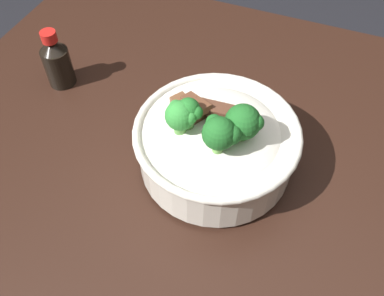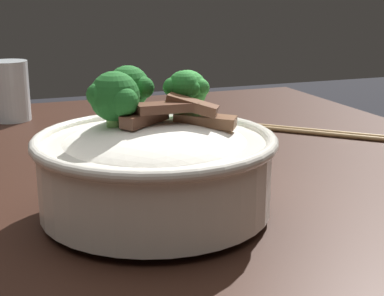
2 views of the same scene
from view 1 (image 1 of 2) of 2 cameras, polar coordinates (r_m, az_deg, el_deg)
name	(u,v)px [view 1 (image 1 of 2)]	position (r m, az deg, el deg)	size (l,w,h in m)	color
dining_table	(256,275)	(0.66, 8.81, -16.97)	(1.24, 1.07, 0.81)	black
rice_bowl	(217,141)	(0.59, 3.55, 0.94)	(0.24, 0.24, 0.15)	silver
soy_sauce_bottle	(58,62)	(0.77, -18.10, 11.27)	(0.05, 0.05, 0.11)	black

